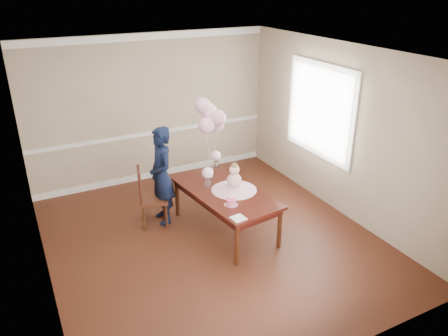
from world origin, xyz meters
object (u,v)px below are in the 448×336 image
birthday_cake (231,202)px  woman (162,176)px  dining_chair_seat (153,200)px  dining_table_top (225,192)px

birthday_cake → woman: bearing=118.1°
birthday_cake → dining_chair_seat: bearing=125.3°
birthday_cake → woman: (-0.60, 1.13, 0.06)m
dining_chair_seat → dining_table_top: bearing=-23.1°
dining_table_top → woman: woman is taller
dining_table_top → dining_chair_seat: size_ratio=4.33×
dining_table_top → birthday_cake: size_ratio=13.33×
dining_table_top → woman: bearing=128.3°
woman → dining_table_top: bearing=47.0°
dining_chair_seat → woman: (0.17, 0.04, 0.36)m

